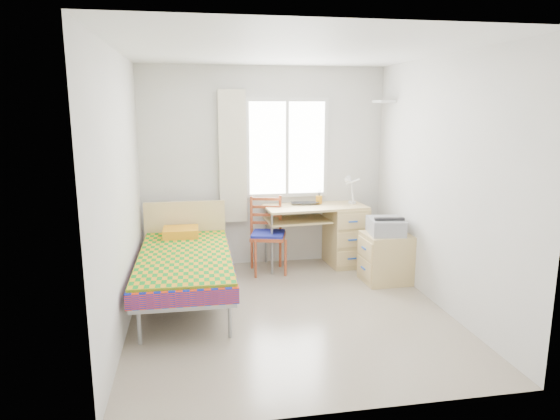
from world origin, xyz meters
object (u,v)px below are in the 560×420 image
(bed, at_px, (185,260))
(printer, at_px, (386,226))
(desk, at_px, (340,232))
(cabinet, at_px, (386,258))
(chair, at_px, (268,230))

(bed, bearing_deg, printer, 4.51)
(bed, bearing_deg, desk, 24.48)
(bed, bearing_deg, cabinet, 4.09)
(bed, relative_size, printer, 4.29)
(chair, height_order, printer, chair)
(desk, bearing_deg, printer, -69.99)
(desk, relative_size, printer, 2.72)
(chair, height_order, cabinet, chair)
(desk, distance_m, chair, 1.00)
(desk, relative_size, cabinet, 2.27)
(chair, relative_size, printer, 1.96)
(bed, height_order, chair, chair)
(cabinet, xyz_separation_m, printer, (-0.01, 0.02, 0.40))
(bed, distance_m, printer, 2.38)
(desk, xyz_separation_m, chair, (-0.99, -0.11, 0.10))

